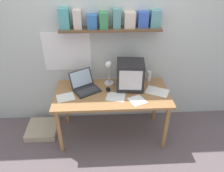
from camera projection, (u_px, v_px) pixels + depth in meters
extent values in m
plane|color=#66585C|center=(112.00, 133.00, 3.17)|extent=(12.00, 12.00, 0.00)
cube|color=silver|center=(110.00, 36.00, 2.85)|extent=(5.60, 0.06, 2.60)
cube|color=white|center=(67.00, 52.00, 2.90)|extent=(0.63, 0.01, 0.53)
cube|color=brown|center=(111.00, 29.00, 2.68)|extent=(1.26, 0.18, 0.02)
cube|color=teal|center=(64.00, 18.00, 2.60)|extent=(0.12, 0.13, 0.24)
cube|color=beige|center=(78.00, 19.00, 2.62)|extent=(0.10, 0.13, 0.22)
cube|color=#316CB6|center=(92.00, 21.00, 2.64)|extent=(0.12, 0.13, 0.17)
cube|color=#3A8753|center=(104.00, 20.00, 2.63)|extent=(0.10, 0.15, 0.19)
cube|color=#599694|center=(117.00, 18.00, 2.64)|extent=(0.09, 0.13, 0.23)
cube|color=beige|center=(129.00, 20.00, 2.66)|extent=(0.13, 0.13, 0.19)
cube|color=blue|center=(143.00, 19.00, 2.67)|extent=(0.12, 0.12, 0.19)
cube|color=#5A9A9D|center=(155.00, 18.00, 2.67)|extent=(0.12, 0.12, 0.21)
cube|color=#A27142|center=(112.00, 94.00, 2.80)|extent=(1.46, 0.70, 0.03)
cube|color=#A27142|center=(60.00, 132.00, 2.72)|extent=(0.04, 0.05, 0.67)
cube|color=#A27142|center=(166.00, 128.00, 2.78)|extent=(0.04, 0.05, 0.67)
cube|color=#A27142|center=(66.00, 104.00, 3.21)|extent=(0.04, 0.05, 0.67)
cube|color=#A27142|center=(156.00, 101.00, 3.27)|extent=(0.04, 0.05, 0.67)
cube|color=#232326|center=(130.00, 75.00, 2.80)|extent=(0.37, 0.33, 0.37)
cube|color=silver|center=(131.00, 81.00, 2.67)|extent=(0.28, 0.03, 0.27)
cube|color=#232326|center=(87.00, 91.00, 2.81)|extent=(0.38, 0.35, 0.02)
cube|color=#38383A|center=(88.00, 91.00, 2.80)|extent=(0.29, 0.24, 0.00)
cube|color=#232326|center=(81.00, 78.00, 2.86)|extent=(0.31, 0.24, 0.21)
cube|color=#ADC4D9|center=(81.00, 78.00, 2.86)|extent=(0.28, 0.22, 0.19)
cylinder|color=white|center=(109.00, 83.00, 2.98)|extent=(0.13, 0.13, 0.01)
cylinder|color=white|center=(109.00, 73.00, 2.90)|extent=(0.02, 0.02, 0.30)
sphere|color=white|center=(109.00, 64.00, 2.77)|extent=(0.09, 0.09, 0.09)
cylinder|color=white|center=(149.00, 76.00, 3.01)|extent=(0.06, 0.06, 0.14)
cylinder|color=orange|center=(149.00, 77.00, 3.02)|extent=(0.05, 0.05, 0.10)
ellipsoid|color=black|center=(108.00, 89.00, 2.83)|extent=(0.07, 0.11, 0.03)
cube|color=white|center=(157.00, 91.00, 2.81)|extent=(0.34, 0.30, 0.00)
cube|color=silver|center=(116.00, 97.00, 2.71)|extent=(0.27, 0.24, 0.00)
cube|color=white|center=(66.00, 97.00, 2.70)|extent=(0.26, 0.23, 0.00)
cube|color=white|center=(137.00, 100.00, 2.65)|extent=(0.24, 0.25, 0.00)
cube|color=#BCAA8B|center=(42.00, 129.00, 3.17)|extent=(0.42, 0.42, 0.09)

